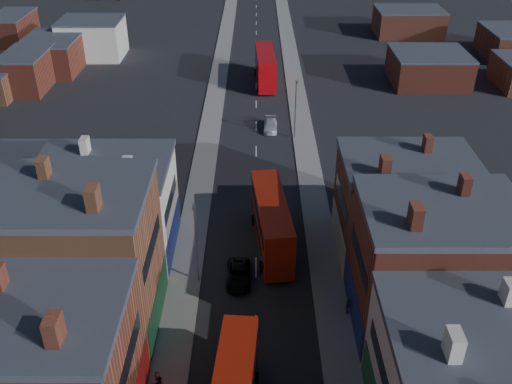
{
  "coord_description": "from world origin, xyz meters",
  "views": [
    {
      "loc": [
        0.04,
        -10.21,
        33.59
      ],
      "look_at": [
        0.0,
        35.78,
        5.97
      ],
      "focal_mm": 40.0,
      "sensor_mm": 36.0,
      "label": 1
    }
  ],
  "objects_px": {
    "bus_2": "(265,67)",
    "car_3": "(270,125)",
    "ped_3": "(348,306)",
    "car_2": "(239,275)",
    "ped_1": "(158,382)",
    "bus_1": "(272,222)"
  },
  "relations": [
    {
      "from": "bus_2",
      "to": "car_3",
      "type": "distance_m",
      "value": 18.62
    },
    {
      "from": "ped_3",
      "to": "bus_2",
      "type": "bearing_deg",
      "value": 14.72
    },
    {
      "from": "bus_2",
      "to": "car_2",
      "type": "distance_m",
      "value": 51.22
    },
    {
      "from": "bus_2",
      "to": "ped_1",
      "type": "bearing_deg",
      "value": -100.21
    },
    {
      "from": "car_2",
      "to": "bus_2",
      "type": "bearing_deg",
      "value": 86.34
    },
    {
      "from": "car_2",
      "to": "car_3",
      "type": "distance_m",
      "value": 32.8
    },
    {
      "from": "ped_3",
      "to": "car_2",
      "type": "bearing_deg",
      "value": 73.27
    },
    {
      "from": "ped_1",
      "to": "car_2",
      "type": "bearing_deg",
      "value": -133.03
    },
    {
      "from": "car_2",
      "to": "bus_1",
      "type": "bearing_deg",
      "value": 59.74
    },
    {
      "from": "car_2",
      "to": "ped_3",
      "type": "relative_size",
      "value": 3.03
    },
    {
      "from": "car_2",
      "to": "car_3",
      "type": "height_order",
      "value": "car_3"
    },
    {
      "from": "car_2",
      "to": "ped_1",
      "type": "xyz_separation_m",
      "value": [
        -5.44,
        -12.47,
        0.4
      ]
    },
    {
      "from": "bus_1",
      "to": "bus_2",
      "type": "height_order",
      "value": "bus_2"
    },
    {
      "from": "bus_1",
      "to": "car_2",
      "type": "relative_size",
      "value": 2.63
    },
    {
      "from": "car_2",
      "to": "ped_1",
      "type": "relative_size",
      "value": 2.51
    },
    {
      "from": "car_3",
      "to": "ped_3",
      "type": "relative_size",
      "value": 2.94
    },
    {
      "from": "bus_2",
      "to": "car_3",
      "type": "bearing_deg",
      "value": -91.06
    },
    {
      "from": "bus_1",
      "to": "ped_1",
      "type": "xyz_separation_m",
      "value": [
        -8.51,
        -17.78,
        -1.78
      ]
    },
    {
      "from": "bus_2",
      "to": "ped_3",
      "type": "relative_size",
      "value": 8.14
    },
    {
      "from": "ped_3",
      "to": "ped_1",
      "type": "bearing_deg",
      "value": 127.36
    },
    {
      "from": "car_2",
      "to": "ped_1",
      "type": "bearing_deg",
      "value": -113.8
    },
    {
      "from": "bus_1",
      "to": "ped_1",
      "type": "distance_m",
      "value": 19.79
    }
  ]
}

